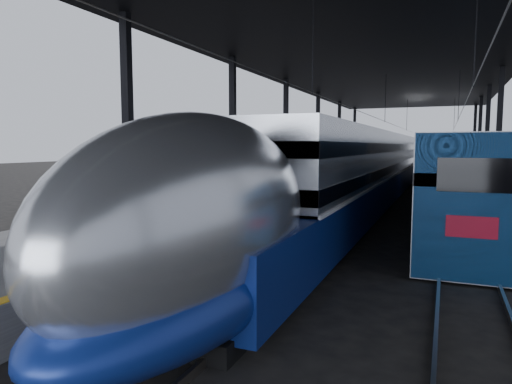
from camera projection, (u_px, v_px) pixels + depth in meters
The scene contains 7 objects.
ground at pixel (189, 282), 12.36m from camera, with size 160.00×160.00×0.00m, color black.
platform at pixel (293, 191), 32.02m from camera, with size 6.00×80.00×1.00m, color #4C4C4F.
yellow_strip at pixel (333, 185), 30.90m from camera, with size 0.30×80.00×0.01m, color #CC9413.
rails at pixel (413, 203), 29.00m from camera, with size 6.52×80.00×0.16m.
canopy at pixel (375, 60), 29.08m from camera, with size 18.00×75.00×9.47m.
tgv_train at pixel (383, 167), 34.12m from camera, with size 3.12×65.20×4.47m.
second_train at pixel (455, 166), 36.78m from camera, with size 2.94×56.05×4.05m.
Camera 1 is at (6.33, -10.42, 3.69)m, focal length 32.00 mm.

